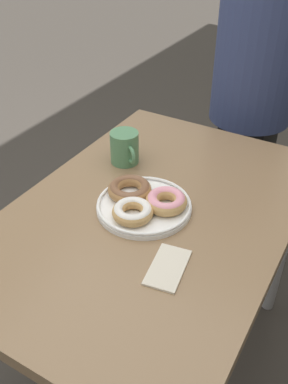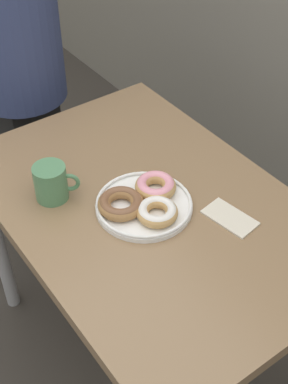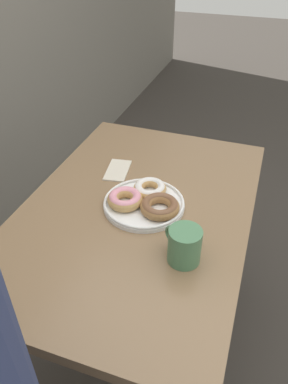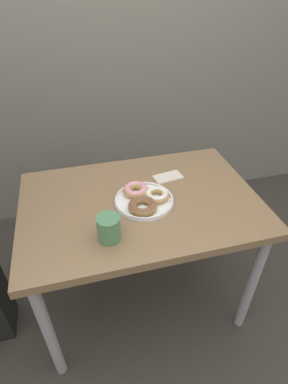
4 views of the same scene
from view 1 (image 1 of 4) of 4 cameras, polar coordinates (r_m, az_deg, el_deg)
The scene contains 6 objects.
ground_plane at distance 1.83m, azimuth -3.30°, elevation -19.63°, with size 14.00×14.00×0.00m, color #38332D.
dining_table at distance 1.28m, azimuth 1.12°, elevation -5.35°, with size 1.11×0.75×0.75m.
donut_plate at distance 1.21m, azimuth -0.11°, elevation -1.29°, with size 0.27×0.28×0.05m.
coffee_mug at distance 1.41m, azimuth -2.58°, elevation 5.96°, with size 0.10×0.12×0.11m.
person_figure at distance 1.88m, azimuth 14.38°, elevation 12.75°, with size 0.35×0.34×1.48m.
napkin at distance 1.05m, azimuth 3.19°, elevation -9.99°, with size 0.16×0.10×0.01m.
Camera 1 is at (0.84, 0.61, 1.51)m, focal length 40.00 mm.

